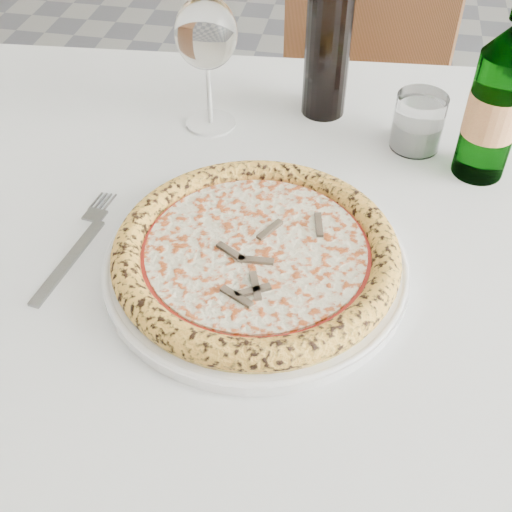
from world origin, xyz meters
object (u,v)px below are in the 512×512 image
object	(u,v)px
wine_glass	(206,36)
chair_far	(350,69)
pizza	(256,252)
tumbler	(418,125)
plate	(256,263)
beer_bottle	(496,102)
wine_bottle	(328,40)
dining_table	(270,263)

from	to	relation	value
wine_glass	chair_far	bearing A→B (deg)	74.38
pizza	tumbler	xyz separation A→B (m)	(0.18, 0.29, 0.01)
plate	beer_bottle	xyz separation A→B (m)	(0.26, 0.24, 0.10)
chair_far	wine_glass	distance (m)	0.76
beer_bottle	wine_bottle	world-z (taller)	wine_bottle
chair_far	wine_bottle	size ratio (longest dim) A/B	3.44
plate	wine_glass	bearing A→B (deg)	113.18
dining_table	beer_bottle	bearing A→B (deg)	28.44
wine_glass	dining_table	bearing A→B (deg)	-56.82
tumbler	wine_bottle	size ratio (longest dim) A/B	0.29
tumbler	wine_bottle	bearing A→B (deg)	153.31
wine_glass	wine_bottle	world-z (taller)	wine_bottle
pizza	tumbler	bearing A→B (deg)	58.38
plate	beer_bottle	size ratio (longest dim) A/B	1.32
beer_bottle	pizza	bearing A→B (deg)	-137.33
chair_far	pizza	xyz separation A→B (m)	(-0.06, -0.93, 0.25)
pizza	beer_bottle	world-z (taller)	beer_bottle
chair_far	beer_bottle	bearing A→B (deg)	-73.29
wine_bottle	beer_bottle	bearing A→B (deg)	-27.35
pizza	plate	bearing A→B (deg)	16.22
wine_glass	wine_bottle	bearing A→B (deg)	23.27
wine_glass	beer_bottle	distance (m)	0.39
chair_far	dining_table	bearing A→B (deg)	-93.83
plate	wine_glass	distance (m)	0.34
dining_table	wine_glass	world-z (taller)	wine_glass
chair_far	pizza	distance (m)	0.97
plate	pizza	xyz separation A→B (m)	(-0.00, -0.00, 0.02)
dining_table	tumbler	world-z (taller)	tumbler
plate	beer_bottle	distance (m)	0.37
plate	pizza	world-z (taller)	pizza
wine_glass	wine_bottle	size ratio (longest dim) A/B	0.72
dining_table	pizza	distance (m)	0.15
beer_bottle	wine_bottle	bearing A→B (deg)	152.65
dining_table	tumbler	bearing A→B (deg)	46.71
chair_far	beer_bottle	size ratio (longest dim) A/B	3.48
dining_table	chair_far	xyz separation A→B (m)	(0.06, 0.83, -0.13)
dining_table	pizza	size ratio (longest dim) A/B	4.59
pizza	wine_bottle	world-z (taller)	wine_bottle
pizza	wine_glass	world-z (taller)	wine_glass
wine_bottle	dining_table	bearing A→B (deg)	-98.19
tumbler	wine_glass	bearing A→B (deg)	179.78
pizza	beer_bottle	xyz separation A→B (m)	(0.26, 0.24, 0.08)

